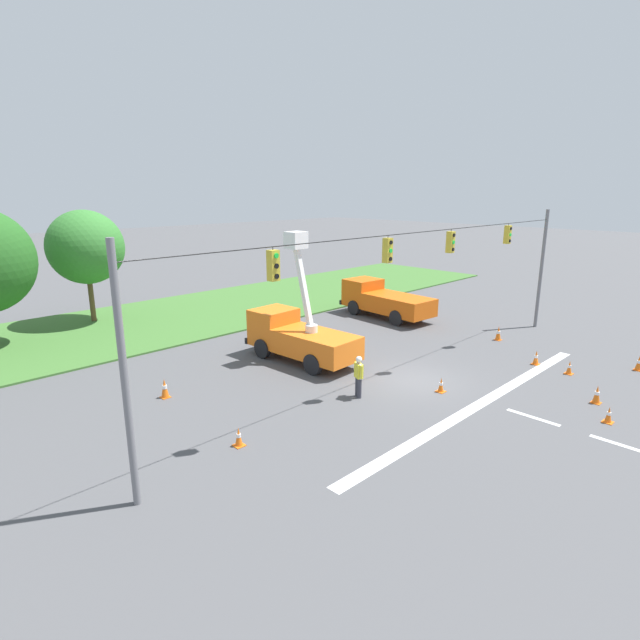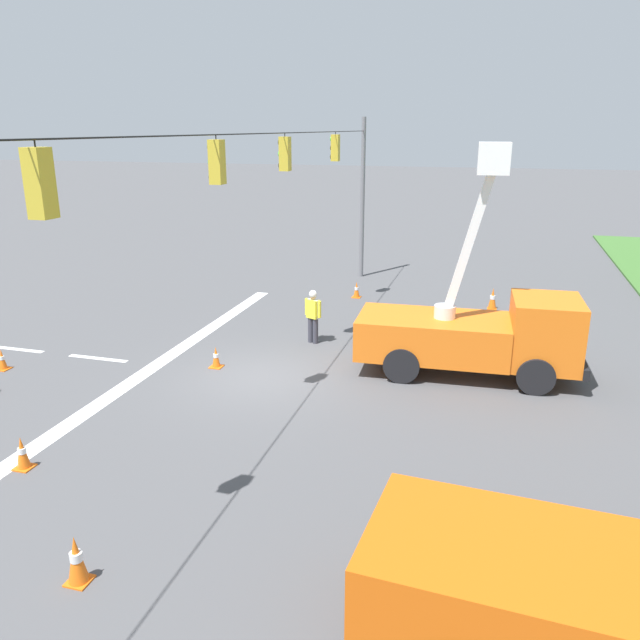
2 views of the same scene
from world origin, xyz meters
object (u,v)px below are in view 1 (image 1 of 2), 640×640
traffic_cone_far_right (569,368)px  traffic_cone_near_bucket (536,358)px  traffic_cone_far_left (597,394)px  traffic_cone_foreground_right (441,385)px  utility_truck_bucket_lift (298,334)px  traffic_cone_mid_left (165,388)px  road_worker (359,374)px  utility_truck_support_near (383,300)px  tree_centre (86,247)px  traffic_cone_centre_line (609,415)px  traffic_cone_foreground_left (639,363)px  traffic_cone_lane_edge_a (498,333)px  traffic_cone_mid_right (239,437)px

traffic_cone_far_right → traffic_cone_near_bucket: bearing=82.3°
traffic_cone_far_left → traffic_cone_foreground_right: bearing=124.4°
utility_truck_bucket_lift → traffic_cone_mid_left: 7.17m
traffic_cone_mid_left → road_worker: bearing=-44.2°
utility_truck_support_near → traffic_cone_mid_left: size_ratio=8.27×
road_worker → traffic_cone_far_right: (8.99, -5.14, -0.69)m
tree_centre → traffic_cone_foreground_right: (5.94, -22.13, -4.54)m
utility_truck_bucket_lift → utility_truck_support_near: size_ratio=0.94×
tree_centre → traffic_cone_near_bucket: bearing=-62.5°
traffic_cone_far_left → traffic_cone_centre_line: size_ratio=1.21×
traffic_cone_foreground_right → traffic_cone_far_left: size_ratio=0.84×
road_worker → traffic_cone_far_right: size_ratio=2.74×
utility_truck_bucket_lift → road_worker: size_ratio=3.61×
traffic_cone_far_left → traffic_cone_far_right: 3.32m
road_worker → traffic_cone_foreground_left: 13.91m
traffic_cone_foreground_left → traffic_cone_lane_edge_a: (-0.04, 7.00, 0.04)m
traffic_cone_foreground_left → traffic_cone_far_right: bearing=143.2°
utility_truck_bucket_lift → traffic_cone_near_bucket: utility_truck_bucket_lift is taller
traffic_cone_foreground_left → traffic_cone_far_left: (-5.51, 0.15, 0.00)m
utility_truck_support_near → traffic_cone_foreground_left: 15.07m
traffic_cone_foreground_right → traffic_cone_mid_left: bearing=138.3°
traffic_cone_mid_right → traffic_cone_near_bucket: traffic_cone_near_bucket is taller
road_worker → traffic_cone_foreground_right: bearing=-36.1°
tree_centre → utility_truck_bucket_lift: tree_centre is taller
road_worker → traffic_cone_mid_left: size_ratio=2.15×
traffic_cone_far_left → traffic_cone_centre_line: (-1.57, -0.89, -0.08)m
tree_centre → utility_truck_bucket_lift: bearing=-73.3°
road_worker → traffic_cone_near_bucket: (9.21, -3.50, -0.65)m
utility_truck_support_near → road_worker: size_ratio=3.85×
tree_centre → traffic_cone_centre_line: bearing=-74.4°
tree_centre → traffic_cone_foreground_right: bearing=-75.0°
utility_truck_bucket_lift → traffic_cone_mid_left: bearing=177.2°
tree_centre → traffic_cone_far_right: bearing=-64.4°
utility_truck_support_near → traffic_cone_centre_line: utility_truck_support_near is taller
traffic_cone_near_bucket → traffic_cone_centre_line: traffic_cone_near_bucket is taller
tree_centre → traffic_cone_near_bucket: tree_centre is taller
utility_truck_support_near → traffic_cone_foreground_right: utility_truck_support_near is taller
utility_truck_support_near → traffic_cone_near_bucket: utility_truck_support_near is taller
traffic_cone_far_left → traffic_cone_far_right: size_ratio=1.17×
utility_truck_bucket_lift → utility_truck_support_near: (10.06, 2.56, -0.17)m
road_worker → traffic_cone_centre_line: size_ratio=2.85×
traffic_cone_foreground_right → traffic_cone_far_left: traffic_cone_far_left is taller
road_worker → traffic_cone_lane_edge_a: 11.82m
utility_truck_support_near → traffic_cone_near_bucket: 11.52m
traffic_cone_near_bucket → traffic_cone_mid_right: bearing=166.6°
tree_centre → traffic_cone_foreground_left: tree_centre is taller
traffic_cone_near_bucket → traffic_cone_centre_line: bearing=-134.6°
traffic_cone_mid_left → traffic_cone_mid_right: size_ratio=1.24×
traffic_cone_foreground_left → traffic_cone_near_bucket: traffic_cone_foreground_left is taller
traffic_cone_foreground_left → traffic_cone_near_bucket: 4.60m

